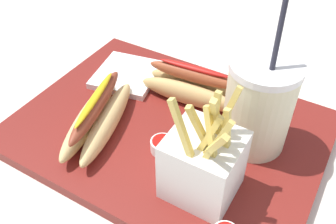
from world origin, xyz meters
The scene contains 9 objects.
ground_plane centered at (0.00, 0.00, -0.01)m, with size 2.40×2.40×0.02m, color silver.
food_tray centered at (0.00, 0.00, 0.01)m, with size 0.47×0.35×0.02m, color maroon.
soda_cup centered at (0.12, 0.04, 0.09)m, with size 0.10×0.10×0.22m.
fries_basket centered at (0.10, -0.08, 0.07)m, with size 0.09×0.08×0.17m.
hot_dog_1 centered at (-0.09, -0.06, 0.04)m, with size 0.11×0.20×0.06m.
hot_dog_2 centered at (0.00, 0.08, 0.05)m, with size 0.17×0.07×0.07m.
ketchup_cup_1 centered at (0.02, -0.05, 0.03)m, with size 0.03×0.03×0.02m.
ketchup_cup_2 centered at (0.14, 0.13, 0.03)m, with size 0.04×0.04×0.02m.
napkin_stack centered at (-0.13, 0.07, 0.03)m, with size 0.11×0.11×0.01m, color white.
Camera 1 is at (0.21, -0.36, 0.43)m, focal length 39.97 mm.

